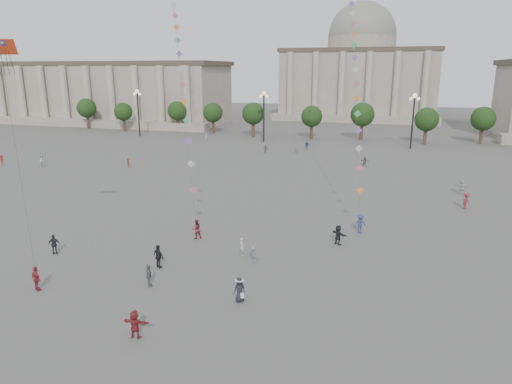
# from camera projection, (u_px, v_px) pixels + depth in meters

# --- Properties ---
(ground) EXTENTS (360.00, 360.00, 0.00)m
(ground) POSITION_uv_depth(u_px,v_px,m) (193.00, 314.00, 29.08)
(ground) COLOR #504D4B
(ground) RESTS_ON ground
(hall_west) EXTENTS (84.00, 26.22, 17.20)m
(hall_west) POSITION_uv_depth(u_px,v_px,m) (90.00, 92.00, 134.45)
(hall_west) COLOR gray
(hall_west) RESTS_ON ground
(hall_central) EXTENTS (48.30, 34.30, 35.50)m
(hall_central) POSITION_uv_depth(u_px,v_px,m) (360.00, 72.00, 144.89)
(hall_central) COLOR gray
(hall_central) RESTS_ON ground
(tree_row) EXTENTS (137.12, 5.12, 8.00)m
(tree_row) POSITION_uv_depth(u_px,v_px,m) (339.00, 115.00, 99.82)
(tree_row) COLOR #3C2E1E
(tree_row) RESTS_ON ground
(lamp_post_far_west) EXTENTS (2.00, 0.90, 10.65)m
(lamp_post_far_west) POSITION_uv_depth(u_px,v_px,m) (138.00, 104.00, 104.34)
(lamp_post_far_west) COLOR #262628
(lamp_post_far_west) RESTS_ON ground
(lamp_post_mid_west) EXTENTS (2.00, 0.90, 10.65)m
(lamp_post_mid_west) POSITION_uv_depth(u_px,v_px,m) (264.00, 107.00, 96.05)
(lamp_post_mid_west) COLOR #262628
(lamp_post_mid_west) RESTS_ON ground
(lamp_post_mid_east) EXTENTS (2.00, 0.90, 10.65)m
(lamp_post_mid_east) POSITION_uv_depth(u_px,v_px,m) (414.00, 111.00, 87.76)
(lamp_post_mid_east) COLOR #262628
(lamp_post_mid_east) RESTS_ON ground
(person_crowd_0) EXTENTS (0.98, 0.43, 1.66)m
(person_crowd_0) POSITION_uv_depth(u_px,v_px,m) (307.00, 146.00, 88.09)
(person_crowd_0) COLOR navy
(person_crowd_0) RESTS_ON ground
(person_crowd_1) EXTENTS (1.02, 1.14, 1.93)m
(person_crowd_1) POSITION_uv_depth(u_px,v_px,m) (42.00, 161.00, 72.93)
(person_crowd_1) COLOR silver
(person_crowd_1) RESTS_ON ground
(person_crowd_2) EXTENTS (0.76, 1.18, 1.74)m
(person_crowd_2) POSITION_uv_depth(u_px,v_px,m) (2.00, 160.00, 74.05)
(person_crowd_2) COLOR #9E322B
(person_crowd_2) RESTS_ON ground
(person_crowd_3) EXTENTS (1.66, 1.44, 1.81)m
(person_crowd_3) POSITION_uv_depth(u_px,v_px,m) (338.00, 235.00, 40.44)
(person_crowd_3) COLOR black
(person_crowd_3) RESTS_ON ground
(person_crowd_4) EXTENTS (1.36, 1.21, 1.49)m
(person_crowd_4) POSITION_uv_depth(u_px,v_px,m) (296.00, 150.00, 83.91)
(person_crowd_4) COLOR #AEAFAB
(person_crowd_4) RESTS_ON ground
(person_crowd_6) EXTENTS (1.01, 0.64, 1.49)m
(person_crowd_6) POSITION_uv_depth(u_px,v_px,m) (253.00, 255.00, 36.54)
(person_crowd_6) COLOR slate
(person_crowd_6) RESTS_ON ground
(person_crowd_7) EXTENTS (1.76, 0.86, 1.82)m
(person_crowd_7) POSITION_uv_depth(u_px,v_px,m) (462.00, 187.00, 56.87)
(person_crowd_7) COLOR #BBBAB6
(person_crowd_7) RESTS_ON ground
(person_crowd_8) EXTENTS (1.28, 1.40, 1.89)m
(person_crowd_8) POSITION_uv_depth(u_px,v_px,m) (466.00, 201.00, 50.75)
(person_crowd_8) COLOR maroon
(person_crowd_8) RESTS_ON ground
(person_crowd_10) EXTENTS (0.40, 0.59, 1.61)m
(person_crowd_10) POSITION_uv_depth(u_px,v_px,m) (206.00, 137.00, 99.35)
(person_crowd_10) COLOR silver
(person_crowd_10) RESTS_ON ground
(person_crowd_12) EXTENTS (1.54, 0.74, 1.60)m
(person_crowd_12) POSITION_uv_depth(u_px,v_px,m) (365.00, 161.00, 73.20)
(person_crowd_12) COLOR slate
(person_crowd_12) RESTS_ON ground
(person_crowd_13) EXTENTS (0.65, 0.67, 1.56)m
(person_crowd_13) POSITION_uv_depth(u_px,v_px,m) (242.00, 246.00, 38.13)
(person_crowd_13) COLOR #B6B5B1
(person_crowd_13) RESTS_ON ground
(person_crowd_16) EXTENTS (1.02, 0.59, 1.63)m
(person_crowd_16) POSITION_uv_depth(u_px,v_px,m) (265.00, 149.00, 84.34)
(person_crowd_16) COLOR slate
(person_crowd_16) RESTS_ON ground
(person_crowd_17) EXTENTS (0.70, 1.04, 1.48)m
(person_crowd_17) POSITION_uv_depth(u_px,v_px,m) (128.00, 163.00, 72.34)
(person_crowd_17) COLOR maroon
(person_crowd_17) RESTS_ON ground
(tourist_0) EXTENTS (1.15, 0.81, 1.81)m
(tourist_0) POSITION_uv_depth(u_px,v_px,m) (36.00, 279.00, 31.99)
(tourist_0) COLOR maroon
(tourist_0) RESTS_ON ground
(tourist_1) EXTENTS (1.22, 0.90, 1.92)m
(tourist_1) POSITION_uv_depth(u_px,v_px,m) (158.00, 256.00, 35.65)
(tourist_1) COLOR black
(tourist_1) RESTS_ON ground
(tourist_2) EXTENTS (1.63, 0.59, 1.73)m
(tourist_2) POSITION_uv_depth(u_px,v_px,m) (135.00, 324.00, 26.36)
(tourist_2) COLOR maroon
(tourist_2) RESTS_ON ground
(tourist_3) EXTENTS (0.93, 1.03, 1.68)m
(tourist_3) POSITION_uv_depth(u_px,v_px,m) (149.00, 276.00, 32.59)
(tourist_3) COLOR #5B5B5F
(tourist_3) RESTS_ON ground
(tourist_4) EXTENTS (1.09, 0.79, 1.72)m
(tourist_4) POSITION_uv_depth(u_px,v_px,m) (54.00, 244.00, 38.37)
(tourist_4) COLOR #212227
(tourist_4) RESTS_ON ground
(kite_flyer_0) EXTENTS (1.12, 1.08, 1.82)m
(kite_flyer_0) POSITION_uv_depth(u_px,v_px,m) (196.00, 229.00, 41.92)
(kite_flyer_0) COLOR maroon
(kite_flyer_0) RESTS_ON ground
(kite_flyer_1) EXTENTS (1.40, 1.18, 1.88)m
(kite_flyer_1) POSITION_uv_depth(u_px,v_px,m) (360.00, 224.00, 43.22)
(kite_flyer_1) COLOR navy
(kite_flyer_1) RESTS_ON ground
(hat_person) EXTENTS (0.99, 0.96, 1.71)m
(hat_person) POSITION_uv_depth(u_px,v_px,m) (239.00, 289.00, 30.48)
(hat_person) COLOR black
(hat_person) RESTS_ON ground
(dragon_kite) EXTENTS (2.74, 2.02, 15.82)m
(dragon_kite) POSITION_uv_depth(u_px,v_px,m) (2.00, 59.00, 31.61)
(dragon_kite) COLOR #A92D12
(dragon_kite) RESTS_ON ground
(kite_train_west) EXTENTS (21.88, 38.31, 59.05)m
(kite_train_west) POSITION_uv_depth(u_px,v_px,m) (174.00, 10.00, 58.61)
(kite_train_west) COLOR #3F3F3F
(kite_train_west) RESTS_ON ground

